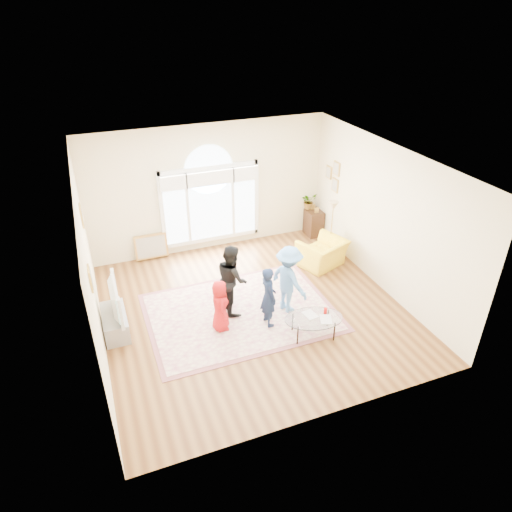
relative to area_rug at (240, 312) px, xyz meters
name	(u,v)px	position (x,y,z in m)	size (l,w,h in m)	color
ground	(253,309)	(0.29, 0.01, -0.01)	(6.00, 6.00, 0.00)	#563115
room_shell	(212,192)	(0.30, 2.84, 1.56)	(6.00, 6.00, 6.00)	beige
area_rug	(240,312)	(0.00, 0.00, 0.00)	(3.60, 2.60, 0.02)	beige
rug_border	(240,312)	(0.00, 0.00, 0.00)	(3.80, 2.80, 0.01)	#8A4D50
tv_console	(115,323)	(-2.46, 0.31, 0.20)	(0.45, 1.00, 0.42)	#92949A
television	(111,300)	(-2.46, 0.31, 0.75)	(0.18, 1.17, 0.67)	black
coffee_table	(314,319)	(1.07, -1.19, 0.39)	(1.24, 0.93, 0.54)	silver
armchair	(322,253)	(2.49, 1.10, 0.32)	(1.03, 0.90, 0.67)	yellow
side_cabinet	(314,223)	(3.07, 2.66, 0.34)	(0.40, 0.50, 0.70)	black
floor_lamp	(333,211)	(2.85, 1.37, 1.27)	(0.28, 0.28, 1.51)	black
plant_pedestal	(308,220)	(2.99, 2.86, 0.34)	(0.20, 0.20, 0.70)	white
potted_plant	(309,201)	(2.99, 2.86, 0.91)	(0.40, 0.35, 0.44)	#33722D
leaning_picture	(153,259)	(-1.30, 2.91, -0.01)	(0.80, 0.05, 0.62)	tan
child_red	(220,306)	(-0.53, -0.35, 0.55)	(0.53, 0.34, 1.07)	#B21315
child_navy	(268,297)	(0.40, -0.54, 0.65)	(0.46, 0.30, 1.27)	#14203C
child_black	(232,279)	(-0.10, 0.16, 0.75)	(0.72, 0.56, 1.49)	black
child_blue	(289,279)	(0.96, -0.26, 0.74)	(0.94, 0.54, 1.46)	#5389C7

